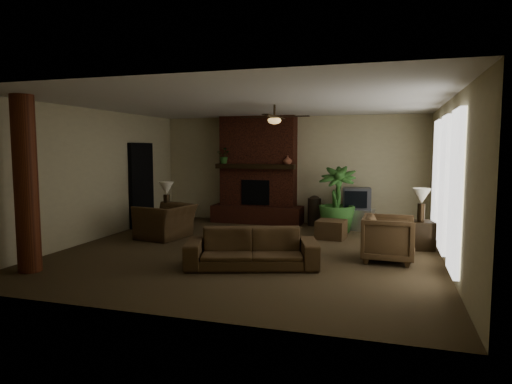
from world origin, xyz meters
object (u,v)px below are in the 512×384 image
(log_column, at_px, (26,185))
(lamp_right, at_px, (422,198))
(floor_plant, at_px, (337,214))
(side_table_left, at_px, (165,221))
(coffee_table, at_px, (251,232))
(tv_stand, at_px, (355,219))
(sofa, at_px, (252,242))
(armchair_left, at_px, (166,216))
(side_table_right, at_px, (419,235))
(armchair_right, at_px, (388,236))
(floor_vase, at_px, (314,209))
(ottoman, at_px, (331,229))
(lamp_left, at_px, (166,190))

(log_column, xyz_separation_m, lamp_right, (6.10, 3.46, -0.40))
(floor_plant, xyz_separation_m, side_table_left, (-3.81, -1.30, -0.16))
(coffee_table, relative_size, side_table_left, 2.18)
(log_column, xyz_separation_m, tv_stand, (4.72, 5.29, -1.15))
(sofa, relative_size, armchair_left, 1.93)
(side_table_right, relative_size, lamp_right, 0.85)
(side_table_right, bearing_deg, armchair_right, -115.93)
(floor_vase, height_order, lamp_right, lamp_right)
(floor_plant, bearing_deg, ottoman, -91.61)
(coffee_table, bearing_deg, lamp_right, 19.93)
(tv_stand, bearing_deg, ottoman, -100.79)
(side_table_right, height_order, lamp_right, lamp_right)
(coffee_table, distance_m, ottoman, 2.15)
(log_column, distance_m, floor_plant, 6.54)
(armchair_right, height_order, side_table_right, armchair_right)
(lamp_left, xyz_separation_m, side_table_right, (5.53, -0.04, -0.73))
(lamp_left, height_order, lamp_right, same)
(ottoman, bearing_deg, armchair_left, -164.07)
(floor_plant, relative_size, side_table_left, 2.81)
(tv_stand, relative_size, side_table_left, 1.55)
(coffee_table, height_order, lamp_right, lamp_right)
(floor_vase, bearing_deg, armchair_right, -60.41)
(ottoman, xyz_separation_m, side_table_left, (-3.79, -0.51, 0.08))
(tv_stand, height_order, side_table_left, side_table_left)
(armchair_left, height_order, armchair_right, armchair_left)
(log_column, distance_m, armchair_right, 6.05)
(ottoman, xyz_separation_m, lamp_right, (1.80, -0.57, 0.80))
(tv_stand, relative_size, lamp_left, 1.31)
(lamp_left, distance_m, lamp_right, 5.55)
(sofa, xyz_separation_m, armchair_left, (-2.53, 1.75, 0.07))
(floor_vase, xyz_separation_m, side_table_right, (2.41, -2.04, -0.16))
(coffee_table, bearing_deg, side_table_left, 154.49)
(armchair_right, relative_size, tv_stand, 1.04)
(sofa, xyz_separation_m, side_table_left, (-2.82, 2.24, -0.15))
(ottoman, relative_size, lamp_left, 0.92)
(ottoman, bearing_deg, lamp_right, -17.45)
(log_column, xyz_separation_m, armchair_left, (0.81, 3.03, -0.91))
(log_column, height_order, armchair_left, log_column)
(ottoman, xyz_separation_m, floor_plant, (0.02, 0.79, 0.23))
(coffee_table, bearing_deg, floor_vase, 77.90)
(coffee_table, relative_size, lamp_left, 1.85)
(armchair_left, bearing_deg, coffee_table, 82.03)
(lamp_left, bearing_deg, sofa, -39.33)
(floor_plant, distance_m, side_table_right, 2.20)
(sofa, xyz_separation_m, armchair_right, (2.17, 1.05, 0.02))
(coffee_table, bearing_deg, armchair_left, 162.28)
(floor_plant, bearing_deg, lamp_left, -161.51)
(log_column, distance_m, armchair_left, 3.26)
(floor_plant, xyz_separation_m, lamp_left, (-3.77, -1.26, 0.57))
(sofa, distance_m, side_table_right, 3.55)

